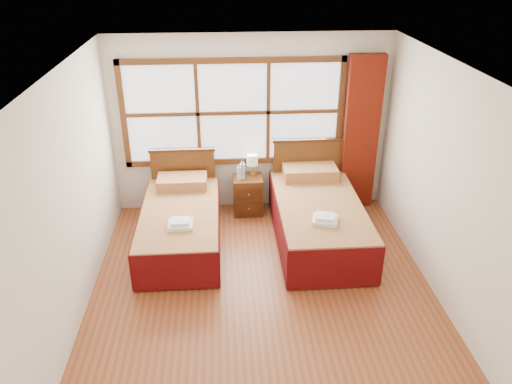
{
  "coord_description": "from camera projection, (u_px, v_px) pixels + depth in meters",
  "views": [
    {
      "loc": [
        -0.41,
        -4.63,
        3.69
      ],
      "look_at": [
        -0.03,
        0.7,
        0.99
      ],
      "focal_mm": 35.0,
      "sensor_mm": 36.0,
      "label": 1
    }
  ],
  "objects": [
    {
      "name": "bed_right",
      "position": [
        317.0,
        216.0,
        6.78
      ],
      "size": [
        1.13,
        2.19,
        1.1
      ],
      "color": "#3F210D",
      "rests_on": "floor"
    },
    {
      "name": "towels_left",
      "position": [
        180.0,
        224.0,
        6.14
      ],
      "size": [
        0.31,
        0.27,
        0.09
      ],
      "rotation": [
        0.0,
        0.0,
        0.02
      ],
      "color": "white",
      "rests_on": "bed_left"
    },
    {
      "name": "ceiling",
      "position": [
        265.0,
        72.0,
        4.64
      ],
      "size": [
        4.5,
        4.5,
        0.0
      ],
      "primitive_type": "plane",
      "rotation": [
        3.14,
        0.0,
        0.0
      ],
      "color": "white",
      "rests_on": "wall_back"
    },
    {
      "name": "towels_right",
      "position": [
        325.0,
        219.0,
        6.13
      ],
      "size": [
        0.37,
        0.34,
        0.09
      ],
      "rotation": [
        0.0,
        0.0,
        -0.26
      ],
      "color": "white",
      "rests_on": "bed_right"
    },
    {
      "name": "bed_left",
      "position": [
        181.0,
        223.0,
        6.68
      ],
      "size": [
        1.03,
        2.05,
        1.0
      ],
      "color": "#3F210D",
      "rests_on": "floor"
    },
    {
      "name": "bottle_near",
      "position": [
        239.0,
        173.0,
        7.22
      ],
      "size": [
        0.06,
        0.06,
        0.23
      ],
      "color": "silver",
      "rests_on": "nightstand"
    },
    {
      "name": "wall_left",
      "position": [
        69.0,
        202.0,
        5.1
      ],
      "size": [
        0.0,
        4.5,
        4.5
      ],
      "primitive_type": "plane",
      "rotation": [
        1.57,
        0.0,
        1.57
      ],
      "color": "silver",
      "rests_on": "floor"
    },
    {
      "name": "window",
      "position": [
        233.0,
        113.0,
        7.09
      ],
      "size": [
        3.16,
        0.06,
        1.56
      ],
      "color": "white",
      "rests_on": "wall_back"
    },
    {
      "name": "floor",
      "position": [
        263.0,
        295.0,
        5.81
      ],
      "size": [
        4.5,
        4.5,
        0.0
      ],
      "primitive_type": "plane",
      "color": "brown",
      "rests_on": "ground"
    },
    {
      "name": "curtain",
      "position": [
        361.0,
        134.0,
        7.26
      ],
      "size": [
        0.5,
        0.16,
        2.3
      ],
      "primitive_type": "cube",
      "color": "maroon",
      "rests_on": "wall_back"
    },
    {
      "name": "bottle_far",
      "position": [
        242.0,
        171.0,
        7.24
      ],
      "size": [
        0.07,
        0.07,
        0.27
      ],
      "color": "silver",
      "rests_on": "nightstand"
    },
    {
      "name": "nightstand",
      "position": [
        248.0,
        195.0,
        7.45
      ],
      "size": [
        0.43,
        0.43,
        0.58
      ],
      "color": "#562E12",
      "rests_on": "floor"
    },
    {
      "name": "wall_right",
      "position": [
        449.0,
        189.0,
        5.35
      ],
      "size": [
        0.0,
        4.5,
        4.5
      ],
      "primitive_type": "plane",
      "rotation": [
        1.57,
        0.0,
        -1.57
      ],
      "color": "silver",
      "rests_on": "floor"
    },
    {
      "name": "wall_back",
      "position": [
        251.0,
        125.0,
        7.23
      ],
      "size": [
        4.0,
        0.0,
        4.0
      ],
      "primitive_type": "plane",
      "rotation": [
        1.57,
        0.0,
        0.0
      ],
      "color": "silver",
      "rests_on": "floor"
    },
    {
      "name": "lamp",
      "position": [
        252.0,
        161.0,
        7.33
      ],
      "size": [
        0.16,
        0.16,
        0.31
      ],
      "color": "gold",
      "rests_on": "nightstand"
    }
  ]
}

